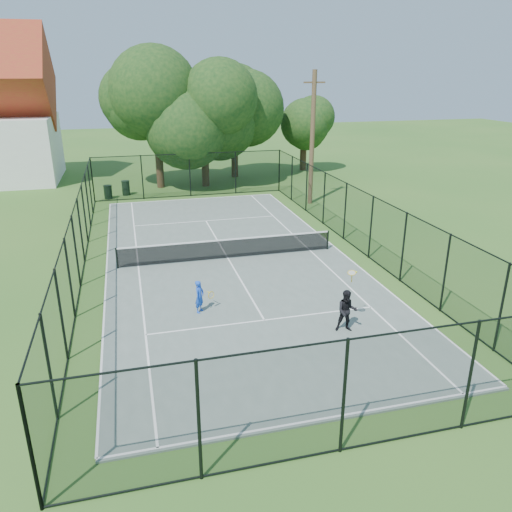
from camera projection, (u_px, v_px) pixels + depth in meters
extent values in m
plane|color=#306121|center=(228.00, 259.00, 23.41)|extent=(120.00, 120.00, 0.00)
cube|color=#59685F|center=(228.00, 259.00, 23.40)|extent=(11.00, 24.00, 0.06)
cylinder|color=black|center=(117.00, 258.00, 22.04)|extent=(0.08, 0.08, 0.95)
cylinder|color=black|center=(328.00, 240.00, 24.40)|extent=(0.08, 0.08, 0.95)
cube|color=black|center=(228.00, 249.00, 23.22)|extent=(10.00, 0.03, 0.88)
cube|color=white|center=(227.00, 240.00, 23.07)|extent=(10.00, 0.05, 0.06)
cylinder|color=#332114|center=(159.00, 163.00, 37.23)|extent=(0.56, 0.56, 3.64)
sphere|color=black|center=(156.00, 115.00, 36.02)|extent=(6.57, 6.57, 6.57)
cylinder|color=#332114|center=(205.00, 163.00, 37.72)|extent=(0.56, 0.56, 3.45)
sphere|color=black|center=(204.00, 119.00, 36.58)|extent=(6.19, 6.19, 6.19)
cylinder|color=#332114|center=(235.00, 154.00, 41.06)|extent=(0.56, 0.56, 3.77)
sphere|color=black|center=(234.00, 111.00, 39.88)|extent=(5.98, 5.98, 5.98)
cylinder|color=#332114|center=(303.00, 156.00, 43.98)|extent=(0.56, 0.56, 2.54)
sphere|color=black|center=(304.00, 128.00, 43.14)|extent=(4.44, 4.44, 4.44)
cylinder|color=black|center=(108.00, 192.00, 34.33)|extent=(0.54, 0.54, 0.89)
cylinder|color=black|center=(107.00, 186.00, 34.16)|extent=(0.58, 0.58, 0.05)
cylinder|color=black|center=(126.00, 188.00, 35.30)|extent=(0.54, 0.54, 0.99)
cylinder|color=black|center=(125.00, 181.00, 35.12)|extent=(0.58, 0.58, 0.05)
cylinder|color=#4C3823|center=(312.00, 139.00, 31.86)|extent=(0.30, 0.30, 8.39)
cube|color=#4C3823|center=(314.00, 82.00, 30.65)|extent=(1.40, 0.10, 0.10)
imported|color=blue|center=(199.00, 297.00, 18.00)|extent=(0.50, 0.53, 1.22)
torus|color=gold|center=(211.00, 295.00, 18.26)|extent=(0.27, 0.18, 0.29)
cylinder|color=silver|center=(211.00, 295.00, 18.26)|extent=(0.23, 0.15, 0.25)
imported|color=black|center=(347.00, 311.00, 16.64)|extent=(0.84, 0.73, 1.47)
torus|color=gold|center=(352.00, 273.00, 16.60)|extent=(0.30, 0.28, 0.14)
cylinder|color=silver|center=(352.00, 273.00, 16.60)|extent=(0.26, 0.24, 0.11)
sphere|color=#CCE526|center=(356.00, 272.00, 17.03)|extent=(0.07, 0.07, 0.07)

